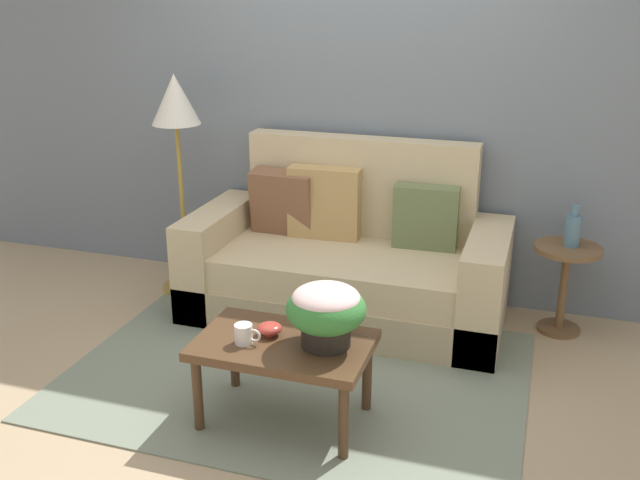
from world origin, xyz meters
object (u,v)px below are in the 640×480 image
at_px(couch, 347,264).
at_px(floor_lamp, 177,121).
at_px(side_table, 565,273).
at_px(coffee_mug, 244,334).
at_px(table_vase, 573,230).
at_px(snack_bowl, 270,329).
at_px(coffee_table, 284,351).
at_px(potted_plant, 326,309).

distance_m(couch, floor_lamp, 1.46).
bearing_deg(side_table, coffee_mug, -133.68).
bearing_deg(coffee_mug, table_vase, 46.35).
relative_size(side_table, coffee_mug, 4.27).
bearing_deg(side_table, couch, -173.40).
distance_m(couch, coffee_mug, 1.38).
xyz_separation_m(couch, floor_lamp, (-1.18, 0.02, 0.85)).
xyz_separation_m(side_table, snack_bowl, (-1.37, -1.41, 0.09)).
xyz_separation_m(snack_bowl, table_vase, (1.38, 1.42, 0.19)).
bearing_deg(coffee_table, couch, 92.37).
bearing_deg(couch, side_table, 6.60).
relative_size(couch, table_vase, 7.83).
bearing_deg(snack_bowl, table_vase, 45.82).
height_order(potted_plant, snack_bowl, potted_plant).
distance_m(side_table, table_vase, 0.28).
bearing_deg(potted_plant, couch, 101.57).
xyz_separation_m(side_table, floor_lamp, (-2.52, -0.13, 0.81)).
height_order(coffee_table, table_vase, table_vase).
relative_size(floor_lamp, potted_plant, 3.99).
height_order(couch, coffee_mug, couch).
bearing_deg(floor_lamp, side_table, 3.07).
xyz_separation_m(coffee_table, coffee_mug, (-0.17, -0.08, 0.11)).
xyz_separation_m(floor_lamp, potted_plant, (1.44, -1.28, -0.57)).
bearing_deg(table_vase, coffee_mug, -133.65).
bearing_deg(snack_bowl, floor_lamp, 132.04).
relative_size(floor_lamp, table_vase, 5.88).
xyz_separation_m(couch, snack_bowl, (-0.03, -1.25, 0.13)).
distance_m(couch, potted_plant, 1.32).
relative_size(coffee_table, potted_plant, 2.22).
distance_m(coffee_mug, table_vase, 2.13).
height_order(coffee_table, snack_bowl, snack_bowl).
distance_m(couch, table_vase, 1.40).
distance_m(couch, snack_bowl, 1.26).
bearing_deg(snack_bowl, coffee_table, -22.23).
bearing_deg(table_vase, coffee_table, -131.71).
xyz_separation_m(couch, table_vase, (1.35, 0.17, 0.32)).
bearing_deg(potted_plant, floor_lamp, 138.27).
relative_size(side_table, floor_lamp, 0.37).
distance_m(side_table, snack_bowl, 1.97).
distance_m(potted_plant, coffee_mug, 0.41).
relative_size(side_table, snack_bowl, 4.63).
height_order(coffee_table, potted_plant, potted_plant).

